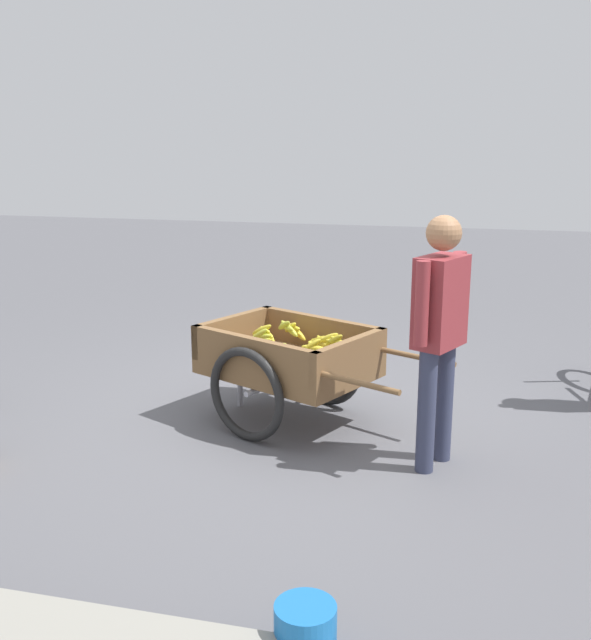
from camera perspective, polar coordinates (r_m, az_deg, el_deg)
The scene contains 4 objects.
ground_plane at distance 5.20m, azimuth 0.36°, elevation -8.12°, with size 24.00×24.00×0.00m, color #56565B.
fruit_cart at distance 5.11m, azimuth -0.46°, elevation -3.26°, with size 1.82×1.39×0.72m.
vendor_person at distance 4.38m, azimuth 11.13°, elevation -0.11°, with size 0.33×0.49×1.53m.
plastic_bucket at distance 3.06m, azimuth 0.76°, elevation -23.06°, with size 0.24×0.24×0.23m, color #1966B2.
Camera 1 is at (-1.11, 4.69, 1.96)m, focal length 41.17 mm.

